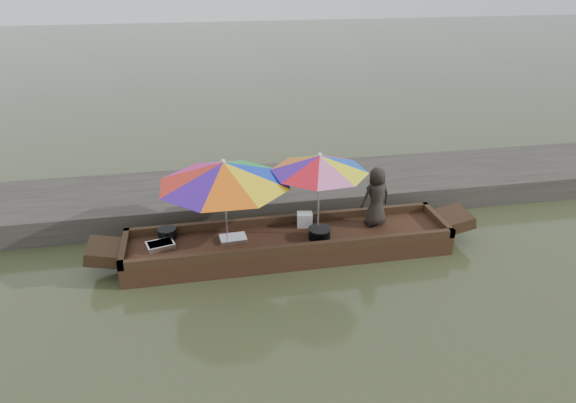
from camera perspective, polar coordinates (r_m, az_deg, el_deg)
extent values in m
plane|color=#3B4828|center=(9.35, 0.12, -5.81)|extent=(80.00, 80.00, 0.00)
cube|color=#2D2B26|center=(11.16, -2.05, 1.01)|extent=(22.00, 2.20, 0.50)
cube|color=black|center=(9.26, 0.12, -4.89)|extent=(5.77, 1.20, 0.35)
cylinder|color=black|center=(9.36, -13.28, -3.45)|extent=(0.33, 0.33, 0.17)
cube|color=silver|center=(9.09, -14.00, -4.74)|extent=(0.52, 0.42, 0.09)
cube|color=silver|center=(9.11, -6.12, -4.10)|extent=(0.48, 0.34, 0.06)
cylinder|color=black|center=(9.10, 3.51, -3.59)|extent=(0.38, 0.38, 0.18)
cube|color=silver|center=(9.48, 1.86, -2.03)|extent=(0.31, 0.26, 0.26)
imported|color=black|center=(9.49, 9.77, 0.53)|extent=(0.61, 0.46, 1.13)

